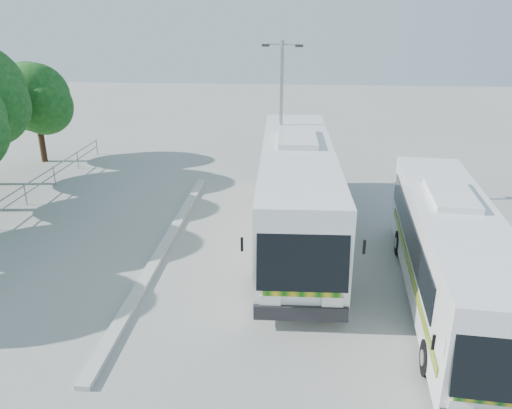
# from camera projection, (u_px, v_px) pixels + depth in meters

# --- Properties ---
(ground) EXTENTS (100.00, 100.00, 0.00)m
(ground) POSITION_uv_depth(u_px,v_px,m) (215.00, 274.00, 17.47)
(ground) COLOR gray
(ground) RESTS_ON ground
(kerb_divider) EXTENTS (0.40, 16.00, 0.15)m
(kerb_divider) POSITION_uv_depth(u_px,v_px,m) (165.00, 245.00, 19.47)
(kerb_divider) COLOR #B2B2AD
(kerb_divider) RESTS_ON ground
(railing) EXTENTS (0.06, 22.00, 1.00)m
(railing) POSITION_uv_depth(u_px,v_px,m) (1.00, 205.00, 21.66)
(railing) COLOR gray
(railing) RESTS_ON ground
(tree_far_e) EXTENTS (4.54, 4.28, 5.92)m
(tree_far_e) POSITION_uv_depth(u_px,v_px,m) (36.00, 98.00, 29.38)
(tree_far_e) COLOR #382314
(tree_far_e) RESTS_ON ground
(coach_main) EXTENTS (3.13, 13.51, 3.73)m
(coach_main) POSITION_uv_depth(u_px,v_px,m) (297.00, 189.00, 19.77)
(coach_main) COLOR silver
(coach_main) RESTS_ON ground
(coach_adjacent) EXTENTS (3.23, 11.56, 3.17)m
(coach_adjacent) POSITION_uv_depth(u_px,v_px,m) (451.00, 252.00, 15.20)
(coach_adjacent) COLOR silver
(coach_adjacent) RESTS_ON ground
(lamppost) EXTENTS (1.82, 0.46, 7.46)m
(lamppost) POSITION_uv_depth(u_px,v_px,m) (281.00, 116.00, 22.88)
(lamppost) COLOR gray
(lamppost) RESTS_ON ground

